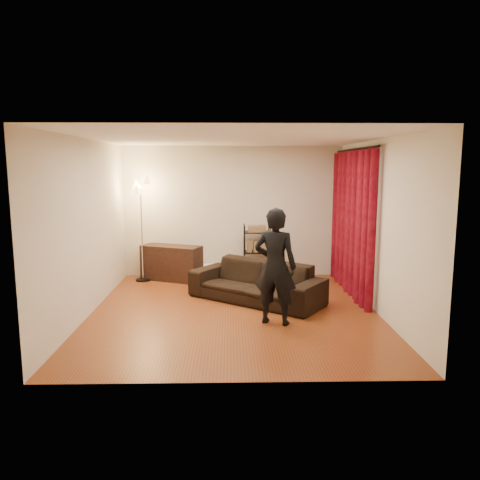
{
  "coord_description": "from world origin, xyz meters",
  "views": [
    {
      "loc": [
        -0.07,
        -7.19,
        2.28
      ],
      "look_at": [
        0.1,
        0.3,
        1.1
      ],
      "focal_mm": 35.0,
      "sensor_mm": 36.0,
      "label": 1
    }
  ],
  "objects_px": {
    "person": "(275,266)",
    "storage_boxes": "(207,271)",
    "sofa": "(256,282)",
    "wire_shelf": "(257,252)",
    "floor_lamp": "(142,230)",
    "media_cabinet": "(172,263)"
  },
  "relations": [
    {
      "from": "wire_shelf",
      "to": "floor_lamp",
      "type": "height_order",
      "value": "floor_lamp"
    },
    {
      "from": "wire_shelf",
      "to": "sofa",
      "type": "bearing_deg",
      "value": -113.73
    },
    {
      "from": "wire_shelf",
      "to": "media_cabinet",
      "type": "bearing_deg",
      "value": 161.83
    },
    {
      "from": "person",
      "to": "storage_boxes",
      "type": "xyz_separation_m",
      "value": [
        -1.12,
        2.91,
        -0.72
      ]
    },
    {
      "from": "person",
      "to": "sofa",
      "type": "bearing_deg",
      "value": -60.54
    },
    {
      "from": "media_cabinet",
      "to": "wire_shelf",
      "type": "distance_m",
      "value": 1.74
    },
    {
      "from": "floor_lamp",
      "to": "media_cabinet",
      "type": "bearing_deg",
      "value": 3.47
    },
    {
      "from": "storage_boxes",
      "to": "media_cabinet",
      "type": "bearing_deg",
      "value": -164.03
    },
    {
      "from": "wire_shelf",
      "to": "floor_lamp",
      "type": "relative_size",
      "value": 0.54
    },
    {
      "from": "storage_boxes",
      "to": "floor_lamp",
      "type": "relative_size",
      "value": 0.16
    },
    {
      "from": "sofa",
      "to": "floor_lamp",
      "type": "xyz_separation_m",
      "value": [
        -2.2,
        1.51,
        0.69
      ]
    },
    {
      "from": "person",
      "to": "floor_lamp",
      "type": "xyz_separation_m",
      "value": [
        -2.41,
        2.67,
        0.17
      ]
    },
    {
      "from": "sofa",
      "to": "wire_shelf",
      "type": "distance_m",
      "value": 1.62
    },
    {
      "from": "person",
      "to": "storage_boxes",
      "type": "bearing_deg",
      "value": -49.65
    },
    {
      "from": "floor_lamp",
      "to": "storage_boxes",
      "type": "bearing_deg",
      "value": 10.51
    },
    {
      "from": "floor_lamp",
      "to": "person",
      "type": "bearing_deg",
      "value": -47.93
    },
    {
      "from": "sofa",
      "to": "wire_shelf",
      "type": "bearing_deg",
      "value": 122.48
    },
    {
      "from": "media_cabinet",
      "to": "storage_boxes",
      "type": "relative_size",
      "value": 3.72
    },
    {
      "from": "sofa",
      "to": "media_cabinet",
      "type": "distance_m",
      "value": 2.25
    },
    {
      "from": "media_cabinet",
      "to": "person",
      "type": "bearing_deg",
      "value": -32.96
    },
    {
      "from": "media_cabinet",
      "to": "storage_boxes",
      "type": "height_order",
      "value": "media_cabinet"
    },
    {
      "from": "media_cabinet",
      "to": "storage_boxes",
      "type": "distance_m",
      "value": 0.77
    }
  ]
}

